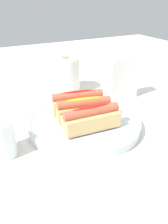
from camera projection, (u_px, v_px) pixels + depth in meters
name	position (u px, v px, depth m)	size (l,w,h in m)	color
ground_plane	(79.00, 125.00, 0.70)	(2.40, 2.40, 0.00)	silver
serving_bowl	(84.00, 122.00, 0.69)	(0.32, 0.32, 0.03)	silver
hotdog_front	(91.00, 118.00, 0.62)	(0.15, 0.06, 0.06)	#DBB270
hotdog_back	(84.00, 109.00, 0.67)	(0.16, 0.08, 0.06)	tan
hotdog_side	(78.00, 102.00, 0.71)	(0.16, 0.08, 0.06)	#DBB270
water_glass	(1.00, 140.00, 0.56)	(0.07, 0.07, 0.09)	white
paper_towel_roll	(65.00, 75.00, 0.91)	(0.11, 0.11, 0.13)	white
napkin_box	(122.00, 78.00, 0.85)	(0.11, 0.04, 0.15)	white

